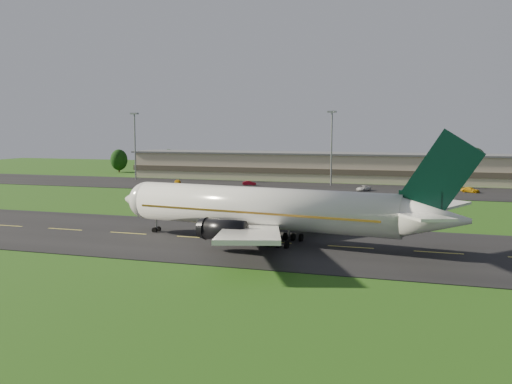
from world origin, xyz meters
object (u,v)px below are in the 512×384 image
(airliner, at_px, (268,209))
(service_vehicle_a, at_px, (177,182))
(light_mast_west, at_px, (135,138))
(light_mast_centre, at_px, (332,139))
(service_vehicle_d, at_px, (470,190))
(terminal, at_px, (345,168))
(service_vehicle_b, at_px, (249,183))
(service_vehicle_c, at_px, (363,188))

(airliner, xyz_separation_m, service_vehicle_a, (-46.65, 69.53, -3.83))
(light_mast_west, relative_size, service_vehicle_a, 4.76)
(airliner, xyz_separation_m, light_mast_centre, (-5.65, 80.11, 8.08))
(service_vehicle_d, bearing_deg, service_vehicle_a, 117.21)
(terminal, bearing_deg, service_vehicle_b, -135.93)
(light_mast_centre, bearing_deg, airliner, -85.97)
(airliner, relative_size, light_mast_west, 2.51)
(airliner, height_order, service_vehicle_c, airliner)
(light_mast_centre, bearing_deg, light_mast_west, 180.00)
(airliner, distance_m, service_vehicle_b, 79.02)
(airliner, bearing_deg, service_vehicle_b, 117.85)
(terminal, distance_m, light_mast_centre, 18.45)
(airliner, xyz_separation_m, service_vehicle_d, (29.76, 73.51, -3.91))
(service_vehicle_d, bearing_deg, airliner, -177.82)
(service_vehicle_c, height_order, service_vehicle_d, service_vehicle_d)
(airliner, xyz_separation_m, terminal, (-4.24, 96.30, -0.67))
(service_vehicle_b, bearing_deg, airliner, -171.97)
(light_mast_west, distance_m, service_vehicle_b, 40.76)
(airliner, height_order, service_vehicle_a, airliner)
(light_mast_centre, relative_size, service_vehicle_c, 4.56)
(service_vehicle_b, relative_size, service_vehicle_d, 0.83)
(light_mast_centre, height_order, service_vehicle_a, light_mast_centre)
(terminal, distance_m, service_vehicle_d, 41.06)
(service_vehicle_b, bearing_deg, terminal, -58.03)
(airliner, height_order, service_vehicle_d, airliner)
(terminal, relative_size, service_vehicle_b, 39.20)
(light_mast_west, height_order, service_vehicle_a, light_mast_west)
(service_vehicle_c, bearing_deg, service_vehicle_d, 33.43)
(light_mast_west, relative_size, service_vehicle_c, 4.56)
(terminal, distance_m, service_vehicle_b, 32.08)
(light_mast_centre, xyz_separation_m, service_vehicle_d, (35.41, -6.60, -11.99))
(service_vehicle_b, height_order, service_vehicle_d, service_vehicle_d)
(service_vehicle_d, bearing_deg, service_vehicle_b, 113.64)
(light_mast_west, bearing_deg, service_vehicle_c, -8.56)
(terminal, xyz_separation_m, service_vehicle_a, (-42.41, -26.77, -3.16))
(terminal, relative_size, service_vehicle_a, 33.93)
(light_mast_west, bearing_deg, airliner, -50.67)
(terminal, xyz_separation_m, service_vehicle_b, (-22.93, -22.20, -3.28))
(service_vehicle_b, bearing_deg, light_mast_west, 69.01)
(service_vehicle_c, bearing_deg, light_mast_west, -163.97)
(light_mast_centre, bearing_deg, service_vehicle_d, -10.56)
(airliner, distance_m, service_vehicle_c, 69.82)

